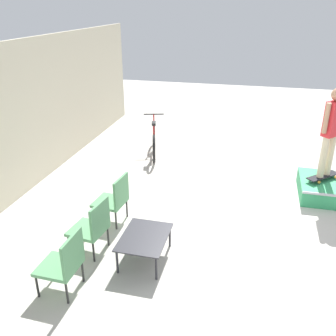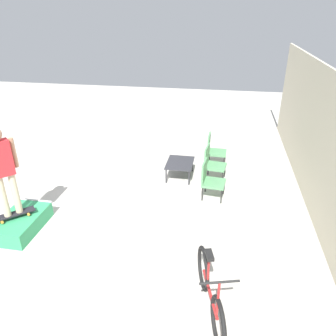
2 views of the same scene
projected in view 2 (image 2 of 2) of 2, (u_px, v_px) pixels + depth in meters
The scene contains 10 objects.
ground_plane at pixel (109, 201), 7.66m from camera, with size 24.00×24.00×0.00m, color #B7B2A8.
house_wall_back at pixel (328, 156), 6.30m from camera, with size 12.00×0.06×3.00m.
skate_ramp_box at pixel (22, 223), 6.60m from camera, with size 1.24×0.73×0.34m.
skateboard_on_ramp at pixel (14, 214), 6.45m from camera, with size 0.68×0.70×0.07m.
person_skater at pixel (2, 165), 5.98m from camera, with size 0.45×0.41×1.78m.
coffee_table at pixel (180, 164), 8.59m from camera, with size 0.92×0.69×0.41m.
patio_chair_left at pixel (214, 149), 9.22m from camera, with size 0.53×0.53×0.90m.
patio_chair_center at pixel (212, 162), 8.43m from camera, with size 0.58×0.58×0.90m.
patio_chair_right at pixel (210, 179), 7.62m from camera, with size 0.57×0.57×0.90m.
bicycle at pixel (210, 292), 4.72m from camera, with size 1.66×0.62×0.98m.
Camera 2 is at (6.20, 2.50, 4.06)m, focal length 35.00 mm.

